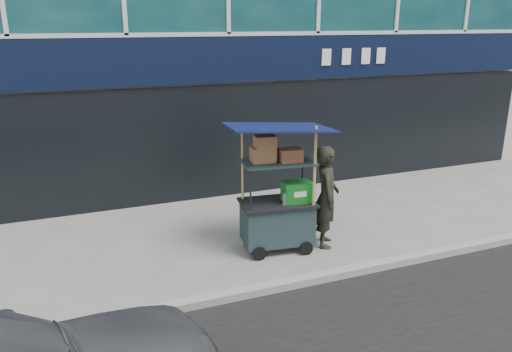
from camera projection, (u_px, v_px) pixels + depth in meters
name	position (u px, v px, depth m)	size (l,w,h in m)	color
ground	(314.00, 275.00, 7.50)	(80.00, 80.00, 0.00)	slate
curb	(321.00, 277.00, 7.31)	(80.00, 0.18, 0.12)	gray
vendor_cart	(278.00, 206.00, 8.15)	(1.72, 1.32, 2.16)	#1A2B2D
vendor_man	(326.00, 197.00, 8.28)	(0.63, 0.41, 1.72)	black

